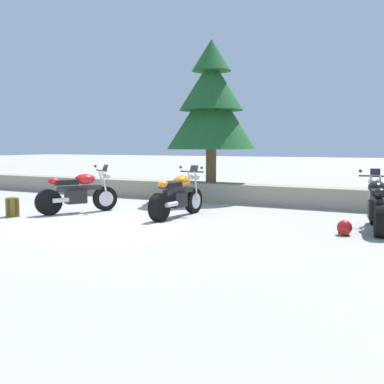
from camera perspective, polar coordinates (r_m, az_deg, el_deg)
The scene contains 8 objects.
ground_plane at distance 9.83m, azimuth -11.23°, elevation -3.99°, with size 120.00×120.00×0.00m, color #A3A099.
stone_wall at distance 13.83m, azimuth 1.22°, elevation 0.09°, with size 36.00×0.80×0.55m, color gray.
motorcycle_red_near_left at distance 11.58m, azimuth -14.02°, elevation -0.16°, with size 1.18×1.88×1.18m.
motorcycle_orange_centre at distance 10.58m, azimuth -1.75°, elevation -0.53°, with size 0.67×2.07×1.18m.
motorcycle_black_far_right at distance 9.61m, azimuth 22.18°, elevation -1.60°, with size 0.76×2.06×1.18m.
rider_backpack at distance 11.45m, azimuth -21.59°, elevation -1.68°, with size 0.35×0.35×0.47m.
rider_helmet at distance 8.92m, azimuth 18.56°, elevation -4.28°, with size 0.28×0.28×0.28m.
pine_tree_far_left at distance 14.00m, azimuth 2.43°, elevation 11.04°, with size 2.70×2.70×4.27m.
Camera 1 is at (6.06, -7.56, 1.65)m, focal length 42.56 mm.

